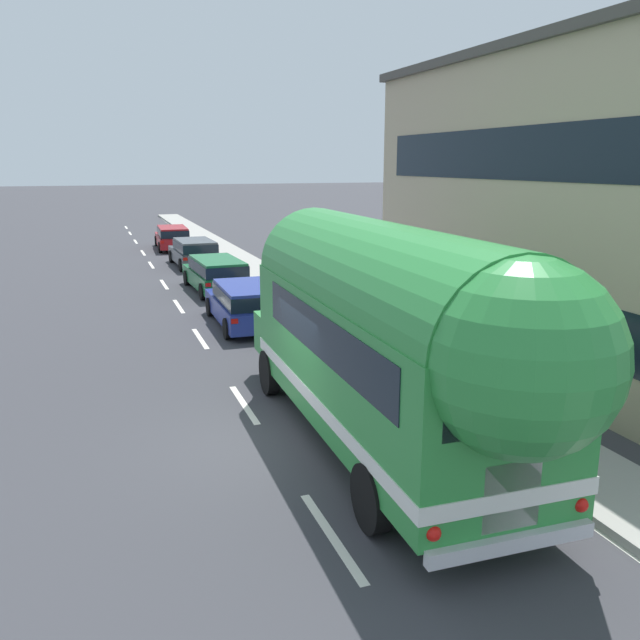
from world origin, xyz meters
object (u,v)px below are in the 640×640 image
(painted_bus, at_px, (391,333))
(car_lead, at_px, (247,302))
(car_second, at_px, (216,272))
(car_fourth, at_px, (173,236))
(car_third, at_px, (194,251))

(painted_bus, bearing_deg, car_lead, 90.67)
(car_second, relative_size, car_fourth, 0.98)
(car_third, bearing_deg, car_fourth, 91.40)
(car_lead, bearing_deg, car_fourth, 89.49)
(car_third, bearing_deg, car_lead, -91.58)
(car_lead, xyz_separation_m, car_fourth, (0.18, 20.13, 0.00))
(car_third, relative_size, car_fourth, 0.94)
(car_third, xyz_separation_m, car_fourth, (-0.18, 7.23, 0.00))
(car_second, bearing_deg, painted_bus, -90.19)
(car_lead, distance_m, car_third, 12.91)
(car_second, height_order, car_fourth, same)
(car_lead, bearing_deg, car_second, 88.36)
(car_second, bearing_deg, car_third, 88.47)
(painted_bus, distance_m, car_fourth, 30.38)
(car_lead, bearing_deg, car_third, 88.42)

